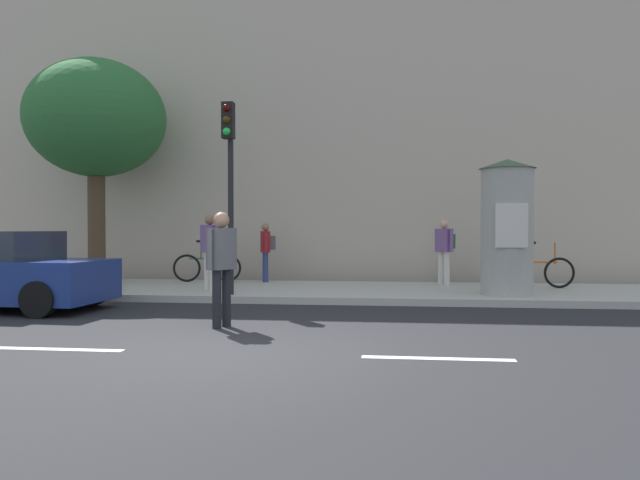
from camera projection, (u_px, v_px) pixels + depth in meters
name	position (u px, v px, depth m)	size (l,w,h in m)	color
ground_plane	(239.00, 354.00, 7.66)	(80.00, 80.00, 0.00)	#232326
sidewalk_curb	(313.00, 291.00, 14.61)	(36.00, 4.00, 0.15)	#B2ADA3
lane_markings	(239.00, 354.00, 7.66)	(25.80, 0.16, 0.01)	silver
building_backdrop	(334.00, 124.00, 19.48)	(36.00, 5.00, 9.62)	#B7A893
traffic_light	(229.00, 165.00, 12.99)	(0.24, 0.45, 4.00)	black
poster_column	(507.00, 226.00, 13.11)	(1.18, 1.18, 2.85)	#9E9B93
street_tree	(96.00, 120.00, 15.85)	(3.50, 3.50, 5.69)	#4C3826
pedestrian_with_bag	(222.00, 259.00, 9.67)	(0.41, 0.59, 1.80)	black
pedestrian_tallest	(266.00, 247.00, 16.26)	(0.46, 0.60, 1.53)	navy
pedestrian_with_backpack	(445.00, 246.00, 15.51)	(0.51, 0.51, 1.61)	silver
pedestrian_near_pole	(211.00, 245.00, 13.98)	(0.50, 0.50, 1.71)	silver
bicycle_leaning	(537.00, 272.00, 14.55)	(1.77, 0.22, 1.09)	black
bicycle_upright	(207.00, 267.00, 16.30)	(1.75, 0.41, 1.09)	black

